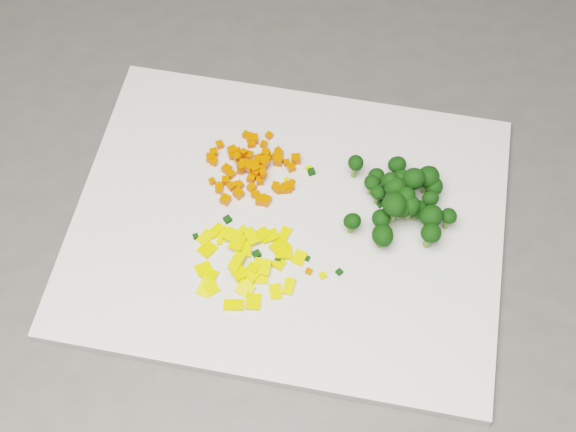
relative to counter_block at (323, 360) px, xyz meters
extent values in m
cube|color=#4B4B48|center=(0.00, 0.00, 0.00)|extent=(1.06, 0.81, 0.90)
cube|color=silver|center=(-0.06, -0.01, 0.46)|extent=(0.52, 0.47, 0.01)
cube|color=#D94502|center=(-0.04, 0.05, 0.47)|extent=(0.01, 0.01, 0.01)
cube|color=#D94502|center=(-0.09, 0.06, 0.47)|extent=(0.01, 0.01, 0.01)
cube|color=#D94502|center=(-0.06, 0.03, 0.47)|extent=(0.01, 0.01, 0.01)
cube|color=#D94502|center=(-0.08, 0.07, 0.47)|extent=(0.01, 0.01, 0.01)
cube|color=#D94502|center=(-0.11, 0.04, 0.46)|extent=(0.01, 0.01, 0.01)
cube|color=#D94502|center=(-0.12, 0.04, 0.46)|extent=(0.01, 0.01, 0.01)
cube|color=#D94502|center=(-0.08, 0.09, 0.46)|extent=(0.01, 0.01, 0.01)
cube|color=#D94502|center=(-0.08, 0.10, 0.46)|extent=(0.01, 0.01, 0.01)
cube|color=#D94502|center=(-0.05, 0.07, 0.47)|extent=(0.01, 0.01, 0.01)
cube|color=#D94502|center=(-0.09, 0.03, 0.46)|extent=(0.01, 0.01, 0.01)
cube|color=#D94502|center=(-0.05, 0.06, 0.47)|extent=(0.01, 0.01, 0.01)
cube|color=#D94502|center=(-0.07, 0.05, 0.47)|extent=(0.01, 0.01, 0.01)
cube|color=#D94502|center=(-0.06, 0.08, 0.46)|extent=(0.01, 0.01, 0.01)
cube|color=#D94502|center=(-0.04, 0.03, 0.46)|extent=(0.01, 0.01, 0.01)
cube|color=#D94502|center=(-0.08, 0.04, 0.47)|extent=(0.01, 0.01, 0.01)
cube|color=#D94502|center=(-0.05, 0.06, 0.46)|extent=(0.01, 0.01, 0.01)
cube|color=#D94502|center=(-0.09, 0.06, 0.46)|extent=(0.01, 0.01, 0.01)
cube|color=#D94502|center=(-0.05, 0.07, 0.46)|extent=(0.01, 0.01, 0.01)
cube|color=#D94502|center=(-0.05, 0.03, 0.47)|extent=(0.01, 0.01, 0.01)
cube|color=#D94502|center=(-0.07, 0.06, 0.47)|extent=(0.01, 0.01, 0.01)
cube|color=#D94502|center=(-0.08, 0.04, 0.47)|extent=(0.01, 0.01, 0.01)
cube|color=#D94502|center=(-0.05, 0.02, 0.47)|extent=(0.01, 0.01, 0.01)
cube|color=#D94502|center=(-0.06, 0.02, 0.47)|extent=(0.01, 0.01, 0.01)
cube|color=#D94502|center=(-0.06, 0.03, 0.46)|extent=(0.01, 0.01, 0.01)
cube|color=#D94502|center=(-0.06, 0.07, 0.47)|extent=(0.01, 0.01, 0.01)
cube|color=#D94502|center=(-0.11, 0.09, 0.46)|extent=(0.01, 0.01, 0.01)
cube|color=#D94502|center=(-0.07, 0.06, 0.47)|extent=(0.01, 0.01, 0.01)
cube|color=#D94502|center=(-0.07, 0.06, 0.47)|extent=(0.01, 0.01, 0.01)
cube|color=#D94502|center=(-0.08, 0.05, 0.47)|extent=(0.01, 0.01, 0.01)
cube|color=#D94502|center=(-0.09, 0.07, 0.46)|extent=(0.01, 0.01, 0.01)
cube|color=#D94502|center=(-0.10, 0.04, 0.47)|extent=(0.01, 0.01, 0.01)
cube|color=#D94502|center=(-0.08, 0.05, 0.47)|extent=(0.01, 0.01, 0.01)
cube|color=#D94502|center=(-0.09, 0.07, 0.47)|extent=(0.01, 0.01, 0.01)
cube|color=#D94502|center=(-0.12, 0.08, 0.47)|extent=(0.01, 0.01, 0.01)
cube|color=#D94502|center=(-0.08, 0.06, 0.47)|extent=(0.01, 0.01, 0.01)
cube|color=#D94502|center=(-0.07, 0.09, 0.47)|extent=(0.01, 0.01, 0.01)
cube|color=#D94502|center=(-0.09, 0.08, 0.46)|extent=(0.01, 0.01, 0.01)
cube|color=#D94502|center=(-0.08, 0.05, 0.47)|extent=(0.01, 0.01, 0.01)
cube|color=#D94502|center=(-0.07, 0.05, 0.47)|extent=(0.01, 0.01, 0.01)
cube|color=#D94502|center=(-0.08, 0.02, 0.46)|extent=(0.01, 0.01, 0.01)
cube|color=#D94502|center=(-0.07, 0.07, 0.47)|extent=(0.01, 0.01, 0.01)
cube|color=#D94502|center=(-0.08, 0.06, 0.46)|extent=(0.01, 0.01, 0.01)
cube|color=#D94502|center=(-0.10, 0.04, 0.46)|extent=(0.01, 0.01, 0.01)
cube|color=#D94502|center=(-0.11, 0.02, 0.47)|extent=(0.01, 0.01, 0.01)
cube|color=#D94502|center=(-0.10, 0.08, 0.47)|extent=(0.01, 0.01, 0.01)
cube|color=#D94502|center=(-0.10, 0.05, 0.47)|extent=(0.01, 0.01, 0.01)
cube|color=#D94502|center=(-0.09, 0.06, 0.46)|extent=(0.01, 0.01, 0.01)
cube|color=#D94502|center=(-0.09, 0.07, 0.46)|extent=(0.01, 0.01, 0.01)
cube|color=#D94502|center=(-0.06, 0.09, 0.46)|extent=(0.01, 0.01, 0.01)
cube|color=#D94502|center=(-0.08, 0.09, 0.47)|extent=(0.01, 0.01, 0.01)
cube|color=#D94502|center=(-0.09, 0.03, 0.47)|extent=(0.01, 0.01, 0.01)
cube|color=#D94502|center=(-0.03, 0.06, 0.47)|extent=(0.01, 0.01, 0.01)
cube|color=#D94502|center=(-0.09, 0.06, 0.47)|extent=(0.01, 0.01, 0.01)
cube|color=#D94502|center=(-0.10, 0.03, 0.47)|extent=(0.01, 0.01, 0.01)
cube|color=#D94502|center=(-0.08, 0.01, 0.47)|extent=(0.01, 0.01, 0.01)
cube|color=#D94502|center=(-0.08, 0.05, 0.47)|extent=(0.01, 0.01, 0.01)
cube|color=#D94502|center=(-0.09, 0.07, 0.47)|extent=(0.01, 0.01, 0.01)
cube|color=#D94502|center=(-0.08, 0.09, 0.46)|extent=(0.01, 0.01, 0.01)
cube|color=#D94502|center=(-0.06, 0.07, 0.46)|extent=(0.01, 0.01, 0.01)
cube|color=#D94502|center=(-0.05, 0.02, 0.46)|extent=(0.01, 0.01, 0.01)
cube|color=#D94502|center=(-0.07, 0.05, 0.47)|extent=(0.01, 0.01, 0.01)
cube|color=#D94502|center=(-0.12, 0.05, 0.46)|extent=(0.01, 0.01, 0.01)
cube|color=#D94502|center=(-0.12, 0.07, 0.46)|extent=(0.01, 0.01, 0.01)
cube|color=#D94502|center=(-0.08, 0.05, 0.47)|extent=(0.01, 0.01, 0.01)
cube|color=#D94502|center=(-0.10, 0.08, 0.47)|extent=(0.01, 0.01, 0.01)
cube|color=#D94502|center=(-0.05, 0.03, 0.46)|extent=(0.01, 0.01, 0.01)
cube|color=#D94502|center=(-0.11, 0.05, 0.47)|extent=(0.01, 0.01, 0.01)
cube|color=#D94502|center=(-0.08, 0.01, 0.47)|extent=(0.01, 0.01, 0.01)
cube|color=#D94502|center=(-0.09, 0.08, 0.47)|extent=(0.01, 0.01, 0.01)
cube|color=#D94502|center=(-0.11, 0.06, 0.47)|extent=(0.01, 0.01, 0.01)
cube|color=#D94502|center=(-0.06, 0.06, 0.46)|extent=(0.01, 0.01, 0.01)
cube|color=#D94502|center=(-0.08, 0.09, 0.46)|extent=(0.01, 0.01, 0.01)
cube|color=#D94502|center=(-0.07, 0.06, 0.47)|extent=(0.01, 0.01, 0.01)
cube|color=#D94502|center=(-0.12, 0.07, 0.46)|extent=(0.01, 0.01, 0.01)
cube|color=#D94502|center=(-0.09, 0.07, 0.47)|extent=(0.01, 0.01, 0.01)
cube|color=#D94502|center=(-0.07, 0.04, 0.47)|extent=(0.01, 0.01, 0.01)
cube|color=#D94502|center=(-0.10, 0.07, 0.46)|extent=(0.01, 0.01, 0.01)
cube|color=#D94502|center=(-0.12, 0.04, 0.46)|extent=(0.01, 0.01, 0.01)
cube|color=#D94502|center=(-0.09, 0.06, 0.47)|extent=(0.01, 0.01, 0.01)
cube|color=#D94502|center=(-0.05, 0.07, 0.46)|extent=(0.01, 0.01, 0.01)
cube|color=#D94502|center=(-0.12, 0.08, 0.47)|extent=(0.01, 0.01, 0.01)
cube|color=yellow|center=(-0.11, -0.04, 0.46)|extent=(0.02, 0.02, 0.00)
cube|color=yellow|center=(-0.09, -0.06, 0.47)|extent=(0.02, 0.02, 0.01)
cube|color=yellow|center=(-0.08, -0.09, 0.46)|extent=(0.01, 0.02, 0.00)
cube|color=yellow|center=(-0.15, -0.05, 0.46)|extent=(0.02, 0.01, 0.00)
cube|color=yellow|center=(-0.11, -0.03, 0.46)|extent=(0.02, 0.02, 0.00)
cube|color=yellow|center=(-0.06, -0.03, 0.46)|extent=(0.02, 0.02, 0.00)
cube|color=yellow|center=(-0.10, -0.03, 0.47)|extent=(0.01, 0.02, 0.00)
cube|color=yellow|center=(-0.11, -0.02, 0.47)|extent=(0.02, 0.02, 0.01)
cube|color=yellow|center=(-0.11, -0.07, 0.46)|extent=(0.02, 0.02, 0.01)
cube|color=yellow|center=(-0.06, -0.06, 0.46)|extent=(0.02, 0.02, 0.01)
cube|color=yellow|center=(-0.10, -0.02, 0.46)|extent=(0.02, 0.02, 0.01)
cube|color=yellow|center=(-0.11, -0.08, 0.46)|extent=(0.02, 0.02, 0.01)
cube|color=yellow|center=(-0.11, -0.09, 0.46)|extent=(0.02, 0.02, 0.01)
cube|color=yellow|center=(-0.09, -0.07, 0.46)|extent=(0.01, 0.02, 0.01)
cube|color=yellow|center=(-0.11, -0.03, 0.47)|extent=(0.02, 0.02, 0.00)
cube|color=yellow|center=(-0.12, -0.02, 0.46)|extent=(0.02, 0.02, 0.00)
cube|color=yellow|center=(-0.14, -0.07, 0.46)|extent=(0.02, 0.02, 0.01)
cube|color=yellow|center=(-0.08, -0.03, 0.46)|extent=(0.02, 0.02, 0.01)
cube|color=yellow|center=(-0.11, -0.06, 0.47)|extent=(0.02, 0.02, 0.01)
cube|color=yellow|center=(-0.13, -0.09, 0.46)|extent=(0.02, 0.02, 0.01)
cube|color=yellow|center=(-0.14, -0.02, 0.46)|extent=(0.02, 0.02, 0.01)
cube|color=yellow|center=(-0.14, -0.06, 0.46)|extent=(0.02, 0.02, 0.01)
cube|color=yellow|center=(-0.10, -0.06, 0.47)|extent=(0.02, 0.01, 0.01)
cube|color=yellow|center=(-0.11, -0.08, 0.46)|extent=(0.01, 0.02, 0.01)
cube|color=yellow|center=(-0.12, -0.05, 0.47)|extent=(0.02, 0.02, 0.01)
cube|color=yellow|center=(-0.09, -0.02, 0.46)|extent=(0.02, 0.02, 0.01)
cube|color=yellow|center=(-0.10, -0.06, 0.47)|extent=(0.02, 0.02, 0.00)
cube|color=yellow|center=(-0.11, -0.04, 0.46)|extent=(0.02, 0.01, 0.01)
cube|color=yellow|center=(-0.14, -0.03, 0.46)|extent=(0.02, 0.02, 0.01)
cube|color=yellow|center=(-0.08, -0.06, 0.46)|extent=(0.02, 0.02, 0.01)
cube|color=yellow|center=(-0.07, -0.08, 0.46)|extent=(0.02, 0.02, 0.01)
cube|color=yellow|center=(-0.07, -0.04, 0.46)|extent=(0.02, 0.02, 0.01)
cube|color=yellow|center=(-0.07, -0.05, 0.46)|extent=(0.02, 0.02, 0.01)
cube|color=yellow|center=(-0.13, -0.01, 0.46)|extent=(0.02, 0.02, 0.01)
cube|color=yellow|center=(-0.09, -0.06, 0.46)|extent=(0.01, 0.01, 0.00)
cube|color=yellow|center=(-0.15, -0.07, 0.46)|extent=(0.02, 0.02, 0.01)
cube|color=black|center=(-0.09, -0.04, 0.46)|extent=(0.01, 0.01, 0.01)
cube|color=black|center=(-0.05, -0.06, 0.46)|extent=(0.01, 0.01, 0.00)
cube|color=#D94502|center=(-0.05, -0.07, 0.46)|extent=(0.01, 0.01, 0.00)
cube|color=black|center=(-0.02, 0.04, 0.46)|extent=(0.01, 0.01, 0.00)
cube|color=black|center=(-0.15, -0.01, 0.46)|extent=(0.01, 0.01, 0.00)
cube|color=yellow|center=(-0.13, -0.02, 0.46)|extent=(0.01, 0.01, 0.00)
cube|color=yellow|center=(-0.05, 0.04, 0.46)|extent=(0.01, 0.01, 0.00)
cube|color=yellow|center=(-0.02, 0.04, 0.46)|extent=(0.01, 0.01, 0.00)
cube|color=#D94502|center=(-0.10, -0.06, 0.46)|extent=(0.01, 0.01, 0.00)
cube|color=black|center=(-0.12, 0.00, 0.46)|extent=(0.01, 0.01, 0.00)
cube|color=yellow|center=(-0.04, -0.08, 0.46)|extent=(0.01, 0.01, 0.00)
cube|color=black|center=(-0.08, -0.05, 0.46)|extent=(0.01, 0.01, 0.00)
cube|color=black|center=(0.04, -0.01, 0.46)|extent=(0.01, 0.01, 0.00)
cube|color=black|center=(-0.02, -0.08, 0.46)|extent=(0.01, 0.01, 0.00)
camera|label=1|loc=(-0.14, -0.41, 1.16)|focal=50.00mm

